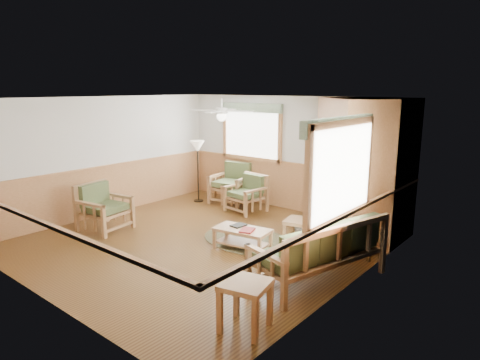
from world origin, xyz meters
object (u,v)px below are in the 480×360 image
Objects in this scene: end_table_chairs at (231,194)px; floor_lamp_right at (358,207)px; armchair_back_left at (232,183)px; armchair_left at (104,207)px; armchair_back_right at (246,194)px; sofa at (319,250)px; end_table_sofa at (245,306)px; floor_lamp_left at (198,171)px; footstool at (299,231)px; coffee_table at (242,239)px.

floor_lamp_right reaches higher than end_table_chairs.
armchair_left is (-0.63, -3.29, -0.03)m from armchair_back_left.
armchair_left is (-1.40, -2.90, 0.05)m from armchair_back_right.
floor_lamp_right reaches higher than sofa.
armchair_back_left reaches higher than sofa.
end_table_sofa is (3.95, -4.34, -0.20)m from armchair_back_left.
floor_lamp_left is at bearing -6.70° from armchair_left.
footstool is (-1.10, 1.23, -0.27)m from sofa.
footstool is at bearing -23.82° from end_table_chairs.
armchair_back_right reaches higher than end_table_sofa.
armchair_back_left reaches higher than end_table_sofa.
end_table_chairs is 0.32× the size of floor_lamp_left.
armchair_back_left is at bearing 163.55° from floor_lamp_right.
end_table_chairs is (0.09, -0.13, -0.26)m from armchair_back_left.
coffee_table is 2.61m from end_table_sofa.
coffee_table is (-1.68, 0.23, -0.29)m from sofa.
coffee_table is at bearing -32.07° from floor_lamp_left.
armchair_back_left is 0.61× the size of floor_lamp_right.
armchair_back_left reaches higher than footstool.
armchair_back_right is at bearing 128.82° from end_table_sofa.
end_table_sofa is at bearing -89.18° from floor_lamp_right.
end_table_sofa is at bearing -44.23° from armchair_back_right.
floor_lamp_right reaches higher than footstool.
sofa is 2.09× the size of armchair_back_left.
floor_lamp_right reaches higher than armchair_back_left.
armchair_back_right is (0.77, -0.39, -0.07)m from armchair_back_left.
end_table_sofa is 1.20× the size of footstool.
floor_lamp_left is (-1.53, -0.06, 0.36)m from armchair_back_right.
armchair_left is 4.70m from end_table_sofa.
floor_lamp_right is at bearing -14.98° from end_table_chairs.
sofa reaches higher than armchair_left.
floor_lamp_right is (-0.05, 1.43, 0.35)m from sofa.
floor_lamp_right is (3.81, -1.02, 0.58)m from end_table_chairs.
end_table_chairs is at bearing -107.23° from sofa.
floor_lamp_left is (-0.84, -0.32, 0.54)m from end_table_chairs.
armchair_left is 1.89× the size of end_table_chairs.
armchair_back_right is (-3.18, 2.19, -0.05)m from sofa.
armchair_left is at bearing -150.89° from footstool.
sofa is 1.27× the size of floor_lamp_right.
floor_lamp_left is (-4.70, 2.12, 0.30)m from sofa.
end_table_sofa reaches higher than coffee_table.
armchair_left is 2.85m from floor_lamp_left.
end_table_chairs is (-0.68, 0.26, -0.18)m from armchair_back_right.
armchair_left is 3.06m from coffee_table.
sofa is at bearing -24.29° from floor_lamp_left.
coffee_table is at bearing -143.80° from floor_lamp_right.
coffee_table is 0.63× the size of floor_lamp_left.
end_table_chairs is 0.99× the size of footstool.
armchair_back_right is 1.70× the size of footstool.
floor_lamp_left is at bearing 171.49° from floor_lamp_right.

